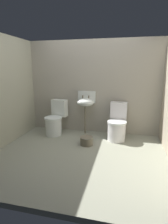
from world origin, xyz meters
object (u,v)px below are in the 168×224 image
at_px(toilet_right, 117,125).
at_px(bucket, 87,141).
at_px(sink, 85,102).
at_px(toilet_left, 55,120).

distance_m(toilet_right, bucket, 0.78).
xyz_separation_m(sink, bucket, (0.17, -0.66, -0.66)).
relative_size(toilet_left, sink, 0.79).
bearing_deg(bucket, sink, 104.81).
bearing_deg(bucket, toilet_right, 39.20).
xyz_separation_m(toilet_left, sink, (0.68, 0.19, 0.43)).
bearing_deg(sink, toilet_right, -14.09).
bearing_deg(toilet_left, bucket, 160.53).
height_order(toilet_left, bucket, toilet_left).
relative_size(sink, bucket, 3.61).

